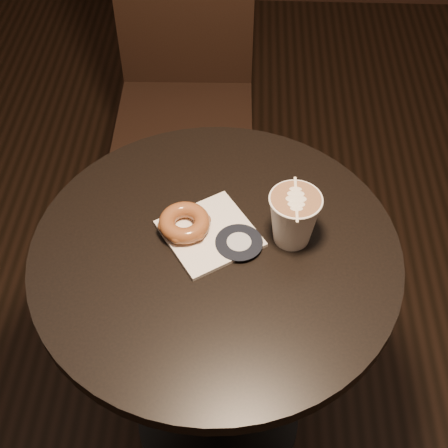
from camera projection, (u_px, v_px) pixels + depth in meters
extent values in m
plane|color=black|center=(218.00, 417.00, 1.73)|extent=(4.50, 4.50, 0.00)
cylinder|color=black|center=(215.00, 253.00, 1.18)|extent=(0.70, 0.70, 0.03)
cylinder|color=black|center=(217.00, 350.00, 1.45)|extent=(0.07, 0.07, 0.70)
cylinder|color=black|center=(218.00, 416.00, 1.73)|extent=(0.44, 0.44, 0.02)
cube|color=black|center=(185.00, 120.00, 1.88)|extent=(0.41, 0.41, 0.04)
cylinder|color=black|center=(130.00, 212.00, 1.94)|extent=(0.04, 0.04, 0.45)
cylinder|color=black|center=(240.00, 213.00, 1.93)|extent=(0.04, 0.04, 0.45)
cylinder|color=black|center=(142.00, 139.00, 2.16)|extent=(0.04, 0.04, 0.45)
cylinder|color=black|center=(240.00, 140.00, 2.16)|extent=(0.04, 0.04, 0.45)
cube|color=white|center=(210.00, 234.00, 1.19)|extent=(0.22, 0.22, 0.01)
torus|color=brown|center=(184.00, 223.00, 1.18)|extent=(0.10, 0.10, 0.03)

